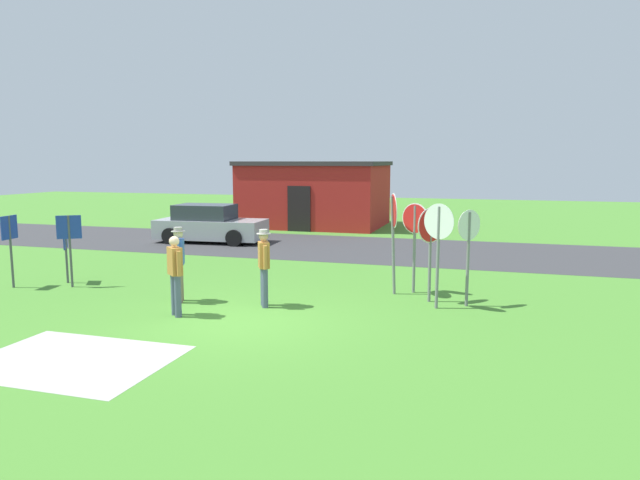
# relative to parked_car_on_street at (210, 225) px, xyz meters

# --- Properties ---
(ground_plane) EXTENTS (80.00, 80.00, 0.00)m
(ground_plane) POSITION_rel_parked_car_on_street_xyz_m (5.96, -10.14, -0.69)
(ground_plane) COLOR #47842D
(street_asphalt) EXTENTS (60.00, 6.40, 0.01)m
(street_asphalt) POSITION_rel_parked_car_on_street_xyz_m (5.96, 0.08, -0.68)
(street_asphalt) COLOR #38383A
(street_asphalt) RESTS_ON ground
(concrete_path) EXTENTS (3.20, 2.40, 0.01)m
(concrete_path) POSITION_rel_parked_car_on_street_xyz_m (4.31, -13.01, -0.69)
(concrete_path) COLOR #ADAAA3
(concrete_path) RESTS_ON ground
(building_background) EXTENTS (6.85, 5.31, 3.21)m
(building_background) POSITION_rel_parked_car_on_street_xyz_m (2.33, 6.87, 0.92)
(building_background) COLOR #B2231E
(building_background) RESTS_ON ground
(parked_car_on_street) EXTENTS (4.41, 2.23, 1.51)m
(parked_car_on_street) POSITION_rel_parked_car_on_street_xyz_m (0.00, 0.00, 0.00)
(parked_car_on_street) COLOR #A5A8AD
(parked_car_on_street) RESTS_ON ground
(stop_sign_rear_left) EXTENTS (0.68, 0.41, 2.32)m
(stop_sign_rear_left) POSITION_rel_parked_car_on_street_xyz_m (9.71, -7.92, 0.90)
(stop_sign_rear_left) COLOR slate
(stop_sign_rear_left) RESTS_ON ground
(stop_sign_rear_right) EXTENTS (0.32, 0.81, 2.47)m
(stop_sign_rear_right) POSITION_rel_parked_car_on_street_xyz_m (8.54, -6.86, 1.02)
(stop_sign_rear_right) COLOR slate
(stop_sign_rear_right) RESTS_ON ground
(stop_sign_tallest) EXTENTS (0.46, 0.52, 2.17)m
(stop_sign_tallest) POSITION_rel_parked_car_on_street_xyz_m (10.33, -7.53, 0.78)
(stop_sign_tallest) COLOR slate
(stop_sign_tallest) RESTS_ON ground
(stop_sign_far_back) EXTENTS (0.52, 0.65, 2.19)m
(stop_sign_far_back) POSITION_rel_parked_car_on_street_xyz_m (9.48, -7.36, 0.81)
(stop_sign_far_back) COLOR slate
(stop_sign_far_back) RESTS_ON ground
(stop_sign_center_cluster) EXTENTS (0.67, 0.36, 2.22)m
(stop_sign_center_cluster) POSITION_rel_parked_car_on_street_xyz_m (9.01, -6.54, 0.83)
(stop_sign_center_cluster) COLOR slate
(stop_sign_center_cluster) RESTS_ON ground
(person_with_sunhat) EXTENTS (0.46, 0.40, 1.69)m
(person_with_sunhat) POSITION_rel_parked_car_on_street_xyz_m (4.53, -10.14, 0.26)
(person_with_sunhat) COLOR #4C5670
(person_with_sunhat) RESTS_ON ground
(person_in_blue) EXTENTS (0.35, 0.53, 1.74)m
(person_in_blue) POSITION_rel_parked_car_on_street_xyz_m (3.97, -9.04, 0.30)
(person_in_blue) COLOR #7A6B56
(person_in_blue) RESTS_ON ground
(person_in_teal) EXTENTS (0.37, 0.51, 1.74)m
(person_in_teal) POSITION_rel_parked_car_on_street_xyz_m (6.00, -8.87, 0.30)
(person_in_teal) COLOR #4C5670
(person_in_teal) RESTS_ON ground
(info_panel_leftmost) EXTENTS (0.35, 0.52, 1.52)m
(info_panel_leftmost) POSITION_rel_parked_car_on_street_xyz_m (0.01, -8.08, 0.36)
(info_panel_leftmost) COLOR #4C4C51
(info_panel_leftmost) RESTS_ON ground
(info_panel_middle) EXTENTS (0.11, 0.60, 1.86)m
(info_panel_middle) POSITION_rel_parked_car_on_street_xyz_m (-0.92, -8.96, 0.60)
(info_panel_middle) COLOR #4C4C51
(info_panel_middle) RESTS_ON ground
(info_panel_rightmost) EXTENTS (0.52, 0.34, 1.86)m
(info_panel_rightmost) POSITION_rel_parked_car_on_street_xyz_m (0.49, -8.47, 0.60)
(info_panel_rightmost) COLOR #4C4C51
(info_panel_rightmost) RESTS_ON ground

